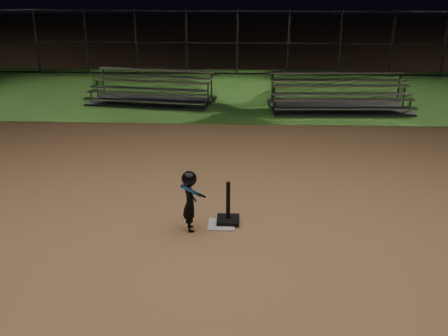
% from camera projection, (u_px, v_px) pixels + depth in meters
% --- Properties ---
extents(ground, '(80.00, 80.00, 0.00)m').
position_uv_depth(ground, '(221.00, 225.00, 8.89)').
color(ground, '#AC7A4E').
rests_on(ground, ground).
extents(grass_strip, '(60.00, 8.00, 0.01)m').
position_uv_depth(grass_strip, '(235.00, 92.00, 18.20)').
color(grass_strip, '#2D5C1D').
rests_on(grass_strip, ground).
extents(home_plate, '(0.45, 0.45, 0.02)m').
position_uv_depth(home_plate, '(221.00, 224.00, 8.89)').
color(home_plate, beige).
rests_on(home_plate, ground).
extents(batting_tee, '(0.38, 0.38, 0.73)m').
position_uv_depth(batting_tee, '(228.00, 215.00, 8.92)').
color(batting_tee, black).
rests_on(batting_tee, home_plate).
extents(child_batter, '(0.42, 0.60, 1.04)m').
position_uv_depth(child_batter, '(190.00, 199.00, 8.54)').
color(child_batter, black).
rests_on(child_batter, ground).
extents(bleacher_left, '(4.07, 2.40, 0.94)m').
position_uv_depth(bleacher_left, '(152.00, 96.00, 16.79)').
color(bleacher_left, '#A6A6AA').
rests_on(bleacher_left, ground).
extents(bleacher_right, '(4.23, 2.22, 1.01)m').
position_uv_depth(bleacher_right, '(339.00, 102.00, 15.99)').
color(bleacher_right, '#A5A5A9').
rests_on(bleacher_right, ground).
extents(backstop_fence, '(20.08, 0.08, 2.50)m').
position_uv_depth(backstop_fence, '(237.00, 43.00, 20.54)').
color(backstop_fence, '#38383D').
rests_on(backstop_fence, ground).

